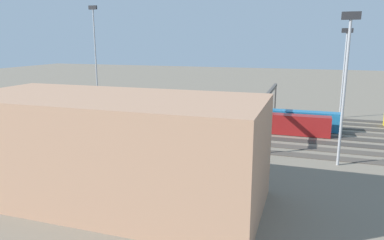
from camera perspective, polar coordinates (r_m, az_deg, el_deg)
ground_plane at (r=89.22m, az=0.48°, el=-0.75°), size 400.00×400.00×0.00m
track_bed_0 at (r=105.64m, az=3.37°, el=1.35°), size 140.00×2.80×0.12m
track_bed_1 at (r=100.90m, az=2.64°, el=0.83°), size 140.00×2.80×0.12m
track_bed_2 at (r=96.20m, az=1.84°, el=0.26°), size 140.00×2.80×0.12m
track_bed_3 at (r=91.53m, az=0.95°, el=-0.37°), size 140.00×2.80×0.12m
track_bed_4 at (r=86.89m, az=-0.02°, el=-1.07°), size 140.00×2.80×0.12m
track_bed_5 at (r=82.29m, az=-1.11°, el=-1.85°), size 140.00×2.80×0.12m
track_bed_6 at (r=77.75m, az=-2.33°, el=-2.71°), size 140.00×2.80×0.12m
track_bed_7 at (r=73.26m, az=-3.70°, el=-3.68°), size 140.00×2.80×0.12m
train_on_track_4 at (r=91.42m, az=-8.02°, el=0.77°), size 90.60×3.06×4.40m
train_on_track_3 at (r=94.51m, az=-4.90°, el=1.25°), size 90.60×3.00×4.40m
train_on_track_7 at (r=86.70m, az=-20.96°, el=-0.61°), size 71.40×3.00×3.80m
train_on_track_2 at (r=97.91m, az=-2.04°, el=1.72°), size 10.00×3.00×5.00m
light_mast_0 at (r=122.53m, az=-15.27°, el=11.70°), size 2.80×0.70×31.51m
light_mast_1 at (r=62.31m, az=23.43°, el=7.45°), size 2.80×0.70×24.88m
light_mast_2 at (r=103.67m, az=23.22°, el=8.73°), size 2.80×0.70×23.75m
signal_gantry at (r=84.17m, az=12.00°, el=3.54°), size 0.70×40.00×8.80m
maintenance_shed at (r=47.51m, az=-12.73°, el=-4.43°), size 38.89×17.01×13.71m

